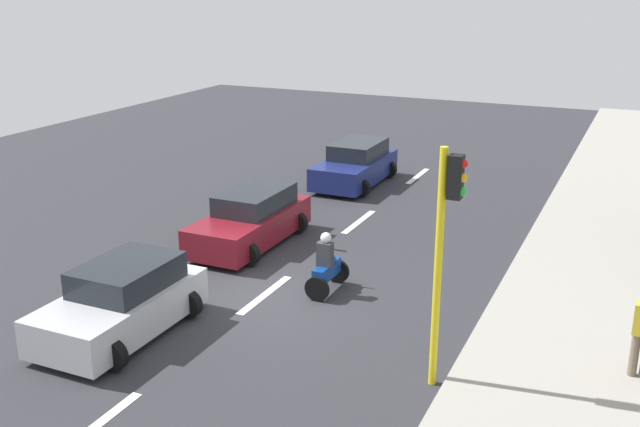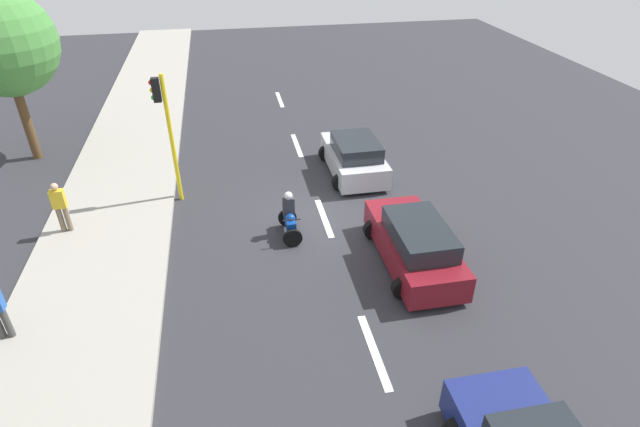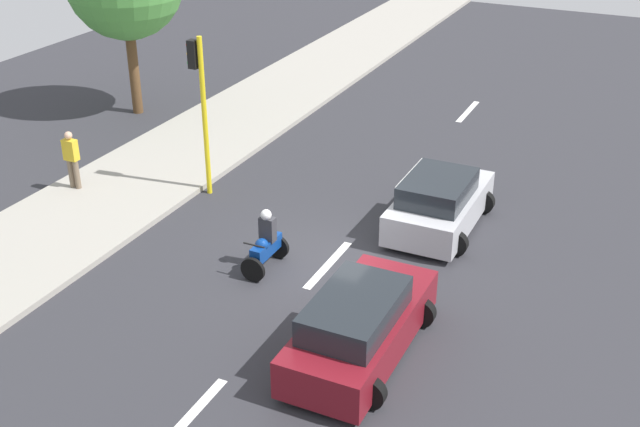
{
  "view_description": "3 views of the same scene",
  "coord_description": "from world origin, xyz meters",
  "views": [
    {
      "loc": [
        7.91,
        -14.08,
        7.23
      ],
      "look_at": [
        0.3,
        2.47,
        1.35
      ],
      "focal_mm": 41.46,
      "sensor_mm": 36.0,
      "label": 1
    },
    {
      "loc": [
        2.87,
        14.03,
        9.11
      ],
      "look_at": [
        0.6,
        2.37,
        1.7
      ],
      "focal_mm": 28.38,
      "sensor_mm": 36.0,
      "label": 2
    },
    {
      "loc": [
        -6.92,
        15.05,
        9.81
      ],
      "look_at": [
        0.06,
        0.34,
        1.53
      ],
      "focal_mm": 44.95,
      "sensor_mm": 36.0,
      "label": 3
    }
  ],
  "objects": [
    {
      "name": "lane_stripe_mid",
      "position": [
        0.0,
        0.0,
        0.01
      ],
      "size": [
        0.2,
        2.4,
        0.01
      ],
      "primitive_type": "cube",
      "color": "white",
      "rests_on": "ground"
    },
    {
      "name": "pedestrian_near_signal",
      "position": [
        8.21,
        -0.62,
        1.06
      ],
      "size": [
        0.4,
        0.24,
        1.69
      ],
      "color": "#72604C",
      "rests_on": "sidewalk"
    },
    {
      "name": "motorcycle",
      "position": [
        1.27,
        0.77,
        0.64
      ],
      "size": [
        0.6,
        1.3,
        1.53
      ],
      "color": "black",
      "rests_on": "ground"
    },
    {
      "name": "car_maroon",
      "position": [
        -2.05,
        2.95,
        0.71
      ],
      "size": [
        2.16,
        4.33,
        1.52
      ],
      "color": "maroon",
      "rests_on": "ground"
    },
    {
      "name": "car_silver",
      "position": [
        -1.77,
        -2.97,
        0.71
      ],
      "size": [
        2.26,
        3.85,
        1.52
      ],
      "color": "#B7B7BC",
      "rests_on": "ground"
    },
    {
      "name": "lane_stripe_south",
      "position": [
        0.0,
        6.0,
        0.01
      ],
      "size": [
        0.2,
        2.4,
        0.01
      ],
      "primitive_type": "cube",
      "color": "white",
      "rests_on": "ground"
    },
    {
      "name": "lane_stripe_north",
      "position": [
        0.0,
        -6.0,
        0.01
      ],
      "size": [
        0.2,
        2.4,
        0.01
      ],
      "primitive_type": "cube",
      "color": "white",
      "rests_on": "ground"
    },
    {
      "name": "ground_plane",
      "position": [
        0.0,
        0.0,
        -0.05
      ],
      "size": [
        40.0,
        60.0,
        0.1
      ],
      "primitive_type": "cube",
      "color": "#2D2D33"
    },
    {
      "name": "traffic_light_corner",
      "position": [
        4.85,
        -2.22,
        2.93
      ],
      "size": [
        0.49,
        0.24,
        4.5
      ],
      "color": "yellow",
      "rests_on": "ground"
    },
    {
      "name": "sidewalk",
      "position": [
        7.0,
        0.0,
        0.07
      ],
      "size": [
        4.0,
        60.0,
        0.15
      ],
      "primitive_type": "cube",
      "color": "#9E998E",
      "rests_on": "ground"
    },
    {
      "name": "lane_stripe_far_north",
      "position": [
        0.0,
        -12.0,
        0.01
      ],
      "size": [
        0.2,
        2.4,
        0.01
      ],
      "primitive_type": "cube",
      "color": "white",
      "rests_on": "ground"
    }
  ]
}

